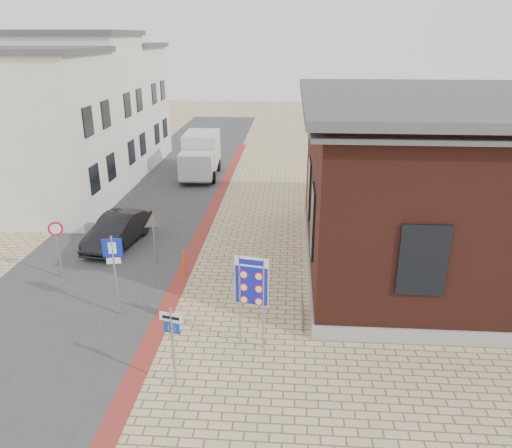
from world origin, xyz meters
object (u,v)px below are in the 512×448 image
(essen_sign, at_px, (172,336))
(bollard, at_px, (184,264))
(box_truck, at_px, (200,155))
(border_sign, at_px, (252,283))
(sedan, at_px, (118,230))
(parking_sign, at_px, (114,261))

(essen_sign, relative_size, bollard, 2.27)
(box_truck, distance_m, border_sign, 19.77)
(sedan, distance_m, border_sign, 9.98)
(box_truck, distance_m, bollard, 14.79)
(border_sign, bearing_deg, parking_sign, 172.82)
(essen_sign, bearing_deg, border_sign, 59.92)
(border_sign, relative_size, bollard, 2.80)
(sedan, distance_m, bollard, 4.60)
(sedan, distance_m, box_truck, 11.91)
(bollard, bearing_deg, essen_sign, -80.48)
(border_sign, bearing_deg, bollard, 134.42)
(border_sign, bearing_deg, essen_sign, -122.59)
(border_sign, bearing_deg, box_truck, 115.22)
(sedan, xyz_separation_m, parking_sign, (1.97, -5.87, 1.28))
(sedan, xyz_separation_m, bollard, (3.59, -2.87, -0.17))
(border_sign, bearing_deg, sedan, 142.62)
(sedan, xyz_separation_m, box_truck, (1.68, 11.77, 0.73))
(box_truck, relative_size, bollard, 5.08)
(essen_sign, bearing_deg, box_truck, 111.47)
(parking_sign, bearing_deg, sedan, 96.63)
(essen_sign, bearing_deg, bollard, 112.90)
(sedan, distance_m, essen_sign, 10.51)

